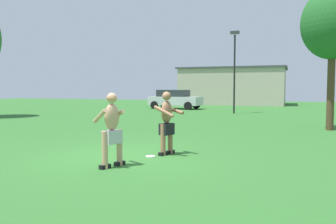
# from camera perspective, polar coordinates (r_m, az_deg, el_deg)

# --- Properties ---
(ground_plane) EXTENTS (80.00, 80.00, 0.00)m
(ground_plane) POSITION_cam_1_polar(r_m,az_deg,el_deg) (9.19, -7.06, -7.01)
(ground_plane) COLOR #2D6628
(player_with_cap) EXTENTS (0.67, 0.85, 1.64)m
(player_with_cap) POSITION_cam_1_polar(r_m,az_deg,el_deg) (7.81, -9.04, -2.32)
(player_with_cap) COLOR black
(player_with_cap) RESTS_ON ground_plane
(player_in_black) EXTENTS (0.71, 0.69, 1.64)m
(player_in_black) POSITION_cam_1_polar(r_m,az_deg,el_deg) (9.15, -0.18, -1.58)
(player_in_black) COLOR black
(player_in_black) RESTS_ON ground_plane
(frisbee) EXTENTS (0.24, 0.24, 0.03)m
(frisbee) POSITION_cam_1_polar(r_m,az_deg,el_deg) (8.98, -2.85, -7.15)
(frisbee) COLOR white
(frisbee) RESTS_ON ground_plane
(car_silver_near_post) EXTENTS (4.47, 2.39, 1.58)m
(car_silver_near_post) POSITION_cam_1_polar(r_m,az_deg,el_deg) (29.47, 1.11, 2.12)
(car_silver_near_post) COLOR silver
(car_silver_near_post) RESTS_ON ground_plane
(lamp_post) EXTENTS (0.60, 0.24, 5.56)m
(lamp_post) POSITION_cam_1_polar(r_m,az_deg,el_deg) (24.53, 10.67, 7.77)
(lamp_post) COLOR black
(lamp_post) RESTS_ON ground_plane
(outbuilding_behind_lot) EXTENTS (10.93, 7.15, 3.87)m
(outbuilding_behind_lot) POSITION_cam_1_polar(r_m,az_deg,el_deg) (38.77, 10.53, 4.13)
(outbuilding_behind_lot) COLOR #B2A893
(outbuilding_behind_lot) RESTS_ON ground_plane
(tree_right_field) EXTENTS (2.50, 2.50, 5.80)m
(tree_right_field) POSITION_cam_1_polar(r_m,az_deg,el_deg) (16.14, 25.02, 12.68)
(tree_right_field) COLOR #4C3823
(tree_right_field) RESTS_ON ground_plane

